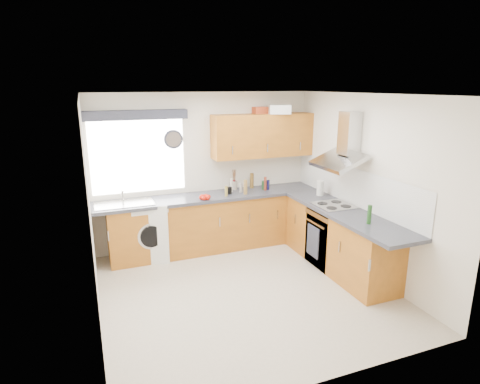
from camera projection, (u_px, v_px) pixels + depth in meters
name	position (u px, v px, depth m)	size (l,w,h in m)	color
ground_plane	(246.00, 290.00, 5.25)	(3.60, 3.60, 0.00)	beige
ceiling	(246.00, 94.00, 4.60)	(3.60, 3.60, 0.02)	white
wall_back	(205.00, 171.00, 6.55)	(3.60, 0.02, 2.50)	silver
wall_front	(328.00, 255.00, 3.30)	(3.60, 0.02, 2.50)	silver
wall_left	(91.00, 216.00, 4.30)	(0.02, 3.60, 2.50)	silver
wall_right	(366.00, 186.00, 5.55)	(0.02, 3.60, 2.50)	silver
window	(138.00, 157.00, 6.09)	(1.40, 0.02, 1.10)	silver
window_blind	(136.00, 115.00, 5.85)	(1.50, 0.18, 0.14)	#252631
splashback	(352.00, 186.00, 5.84)	(0.01, 3.00, 0.54)	white
base_cab_back	(205.00, 224.00, 6.46)	(3.00, 0.58, 0.86)	#905217
base_cab_corner	(293.00, 213.00, 7.01)	(0.60, 0.60, 0.86)	#905217
base_cab_right	(338.00, 240.00, 5.80)	(0.58, 2.10, 0.86)	#905217
worktop_back	(211.00, 197.00, 6.37)	(3.60, 0.62, 0.05)	#2E3037
worktop_right	(346.00, 213.00, 5.54)	(0.62, 2.42, 0.05)	#2E3037
sink	(124.00, 201.00, 5.89)	(0.84, 0.46, 0.10)	#ADADAD
oven	(332.00, 237.00, 5.93)	(0.56, 0.58, 0.85)	black
hob_plate	(334.00, 205.00, 5.80)	(0.52, 0.52, 0.01)	#ADADAD
extractor_hood	(344.00, 146.00, 5.62)	(0.52, 0.78, 0.66)	#ADADAD
upper_cabinets	(263.00, 135.00, 6.58)	(1.70, 0.35, 0.70)	#905217
washing_machine	(148.00, 230.00, 6.15)	(0.62, 0.60, 0.91)	silver
wall_clock	(174.00, 139.00, 6.19)	(0.29, 0.29, 0.04)	#252631
casserole	(280.00, 109.00, 6.46)	(0.34, 0.25, 0.14)	silver
storage_box	(260.00, 110.00, 6.55)	(0.23, 0.19, 0.11)	#B7431E
utensil_pot	(234.00, 185.00, 6.69)	(0.10, 0.10, 0.14)	gray
kitchen_roll	(320.00, 188.00, 6.33)	(0.11, 0.11, 0.24)	silver
tomato_cluster	(205.00, 197.00, 6.12)	(0.15, 0.15, 0.07)	red
jar_0	(264.00, 185.00, 6.70)	(0.07, 0.07, 0.14)	#133619
jar_1	(252.00, 181.00, 6.77)	(0.06, 0.06, 0.25)	brown
jar_2	(241.00, 188.00, 6.52)	(0.05, 0.05, 0.15)	gray
jar_3	(229.00, 190.00, 6.42)	(0.08, 0.08, 0.11)	black
jar_4	(265.00, 184.00, 6.63)	(0.04, 0.04, 0.23)	maroon
jar_5	(268.00, 185.00, 6.69)	(0.05, 0.05, 0.16)	#161444
jar_6	(231.00, 185.00, 6.51)	(0.04, 0.04, 0.23)	#BBB3A0
jar_7	(269.00, 184.00, 6.75)	(0.04, 0.04, 0.15)	#38301F
jar_8	(226.00, 191.00, 6.28)	(0.05, 0.05, 0.16)	olive
jar_9	(245.00, 187.00, 6.39)	(0.06, 0.06, 0.23)	olive
jar_10	(234.00, 185.00, 6.69)	(0.05, 0.05, 0.16)	maroon
bottle_0	(369.00, 214.00, 5.02)	(0.05, 0.05, 0.25)	#1C4719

